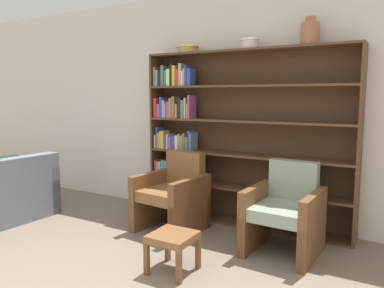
{
  "coord_description": "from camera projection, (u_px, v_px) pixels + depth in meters",
  "views": [
    {
      "loc": [
        1.57,
        -1.3,
        1.5
      ],
      "look_at": [
        -0.56,
        2.4,
        0.95
      ],
      "focal_mm": 35.0,
      "sensor_mm": 36.0,
      "label": 1
    }
  ],
  "objects": [
    {
      "name": "wall_back",
      "position": [
        253.0,
        107.0,
        4.39
      ],
      "size": [
        12.0,
        0.06,
        2.75
      ],
      "color": "silver",
      "rests_on": "ground"
    },
    {
      "name": "bookshelf",
      "position": [
        225.0,
        138.0,
        4.43
      ],
      "size": [
        2.46,
        0.3,
        2.01
      ],
      "color": "brown",
      "rests_on": "ground"
    },
    {
      "name": "bowl_brass",
      "position": [
        188.0,
        49.0,
        4.52
      ],
      "size": [
        0.27,
        0.27,
        0.08
      ],
      "color": "tan",
      "rests_on": "bookshelf"
    },
    {
      "name": "bowl_terracotta",
      "position": [
        249.0,
        43.0,
        4.13
      ],
      "size": [
        0.2,
        0.2,
        0.11
      ],
      "color": "silver",
      "rests_on": "bookshelf"
    },
    {
      "name": "vase_tall",
      "position": [
        310.0,
        33.0,
        3.8
      ],
      "size": [
        0.19,
        0.19,
        0.28
      ],
      "color": "#A36647",
      "rests_on": "bookshelf"
    },
    {
      "name": "armchair_leather",
      "position": [
        173.0,
        195.0,
        4.22
      ],
      "size": [
        0.71,
        0.75,
        0.86
      ],
      "rotation": [
        0.0,
        0.0,
        3.03
      ],
      "color": "brown",
      "rests_on": "ground"
    },
    {
      "name": "armchair_cushioned",
      "position": [
        285.0,
        212.0,
        3.59
      ],
      "size": [
        0.68,
        0.71,
        0.86
      ],
      "rotation": [
        0.0,
        0.0,
        3.09
      ],
      "color": "brown",
      "rests_on": "ground"
    },
    {
      "name": "footstool",
      "position": [
        173.0,
        241.0,
        3.18
      ],
      "size": [
        0.36,
        0.36,
        0.34
      ],
      "color": "brown",
      "rests_on": "ground"
    }
  ]
}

